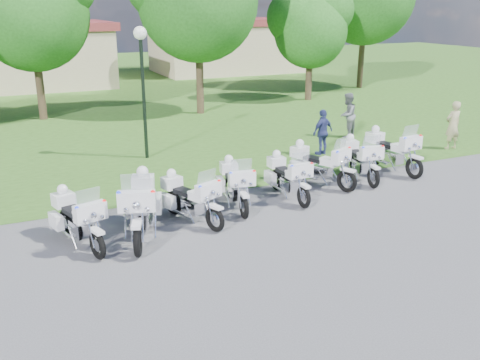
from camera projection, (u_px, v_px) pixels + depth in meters
name	position (u px, v px, depth m)	size (l,w,h in m)	color
ground	(292.00, 226.00, 13.02)	(100.00, 100.00, 0.00)	#505055
grass_lawn	(96.00, 84.00, 36.39)	(100.00, 48.00, 0.01)	#36631F
motorcycle_0	(77.00, 218.00, 11.86)	(1.13, 2.20, 1.52)	black
motorcycle_1	(141.00, 206.00, 12.30)	(1.40, 2.53, 1.77)	black
motorcycle_2	(189.00, 198.00, 13.16)	(1.21, 2.10, 1.48)	black
motorcycle_3	(235.00, 184.00, 14.18)	(0.96, 2.22, 1.50)	black
motorcycle_4	(288.00, 176.00, 14.82)	(0.72, 2.18, 1.47)	black
motorcycle_5	(319.00, 164.00, 15.84)	(1.33, 2.19, 1.57)	black
motorcycle_6	(359.00, 158.00, 16.43)	(0.99, 2.27, 1.54)	black
motorcycle_7	(391.00, 150.00, 17.23)	(0.94, 2.45, 1.65)	black
lamp_post	(142.00, 61.00, 17.82)	(0.44, 0.44, 4.48)	black
tree_1	(29.00, 3.00, 23.61)	(5.92, 5.05, 7.89)	#38281C
tree_3	(310.00, 24.00, 29.11)	(4.69, 4.00, 6.26)	#38281C
building_east	(227.00, 45.00, 42.65)	(11.44, 7.28, 4.10)	tan
bystander_a	(453.00, 125.00, 19.74)	(0.65, 0.43, 1.79)	tan
bystander_b	(347.00, 115.00, 21.56)	(0.87, 0.68, 1.79)	slate
bystander_c	(323.00, 132.00, 19.03)	(0.96, 0.40, 1.63)	navy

